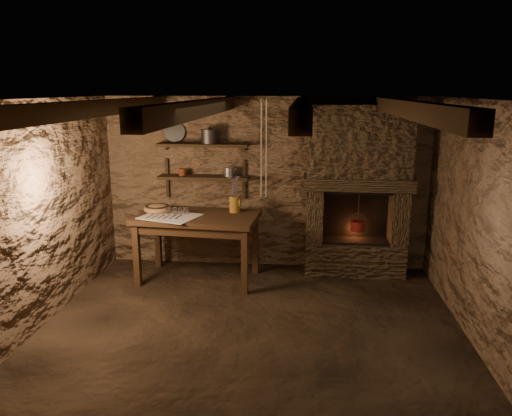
# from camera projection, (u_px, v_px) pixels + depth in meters

# --- Properties ---
(floor) EXTENTS (4.50, 4.50, 0.00)m
(floor) POSITION_uv_depth(u_px,v_px,m) (251.00, 327.00, 5.35)
(floor) COLOR black
(floor) RESTS_ON ground
(back_wall) EXTENTS (4.50, 0.04, 2.40)m
(back_wall) POSITION_uv_depth(u_px,v_px,m) (266.00, 183.00, 7.01)
(back_wall) COLOR brown
(back_wall) RESTS_ON floor
(front_wall) EXTENTS (4.50, 0.04, 2.40)m
(front_wall) POSITION_uv_depth(u_px,v_px,m) (217.00, 301.00, 3.14)
(front_wall) COLOR brown
(front_wall) RESTS_ON floor
(left_wall) EXTENTS (0.04, 4.00, 2.40)m
(left_wall) POSITION_uv_depth(u_px,v_px,m) (40.00, 214.00, 5.28)
(left_wall) COLOR brown
(left_wall) RESTS_ON floor
(right_wall) EXTENTS (0.04, 4.00, 2.40)m
(right_wall) POSITION_uv_depth(u_px,v_px,m) (479.00, 225.00, 4.87)
(right_wall) COLOR brown
(right_wall) RESTS_ON floor
(ceiling) EXTENTS (4.50, 4.00, 0.04)m
(ceiling) POSITION_uv_depth(u_px,v_px,m) (250.00, 99.00, 4.79)
(ceiling) COLOR black
(ceiling) RESTS_ON back_wall
(beam_far_left) EXTENTS (0.14, 3.95, 0.16)m
(beam_far_left) POSITION_uv_depth(u_px,v_px,m) (100.00, 108.00, 4.95)
(beam_far_left) COLOR black
(beam_far_left) RESTS_ON ceiling
(beam_mid_left) EXTENTS (0.14, 3.95, 0.16)m
(beam_mid_left) POSITION_uv_depth(u_px,v_px,m) (199.00, 108.00, 4.86)
(beam_mid_left) COLOR black
(beam_mid_left) RESTS_ON ceiling
(beam_mid_right) EXTENTS (0.14, 3.95, 0.16)m
(beam_mid_right) POSITION_uv_depth(u_px,v_px,m) (302.00, 109.00, 4.77)
(beam_mid_right) COLOR black
(beam_mid_right) RESTS_ON ceiling
(beam_far_right) EXTENTS (0.14, 3.95, 0.16)m
(beam_far_right) POSITION_uv_depth(u_px,v_px,m) (409.00, 109.00, 4.68)
(beam_far_right) COLOR black
(beam_far_right) RESTS_ON ceiling
(shelf_lower) EXTENTS (1.25, 0.30, 0.04)m
(shelf_lower) POSITION_uv_depth(u_px,v_px,m) (204.00, 177.00, 6.91)
(shelf_lower) COLOR black
(shelf_lower) RESTS_ON back_wall
(shelf_upper) EXTENTS (1.25, 0.30, 0.04)m
(shelf_upper) POSITION_uv_depth(u_px,v_px,m) (203.00, 145.00, 6.80)
(shelf_upper) COLOR black
(shelf_upper) RESTS_ON back_wall
(hearth) EXTENTS (1.43, 0.51, 2.30)m
(hearth) POSITION_uv_depth(u_px,v_px,m) (357.00, 186.00, 6.66)
(hearth) COLOR #34271A
(hearth) RESTS_ON floor
(work_table) EXTENTS (1.64, 1.03, 0.90)m
(work_table) POSITION_uv_depth(u_px,v_px,m) (198.00, 245.00, 6.60)
(work_table) COLOR #322011
(work_table) RESTS_ON floor
(linen_cloth) EXTENTS (0.83, 0.75, 0.01)m
(linen_cloth) POSITION_uv_depth(u_px,v_px,m) (170.00, 216.00, 6.40)
(linen_cloth) COLOR silver
(linen_cloth) RESTS_ON work_table
(pewter_cutlery_row) EXTENTS (0.61, 0.40, 0.01)m
(pewter_cutlery_row) POSITION_uv_depth(u_px,v_px,m) (170.00, 216.00, 6.37)
(pewter_cutlery_row) COLOR gray
(pewter_cutlery_row) RESTS_ON linen_cloth
(drinking_glasses) EXTENTS (0.22, 0.07, 0.09)m
(drinking_glasses) POSITION_uv_depth(u_px,v_px,m) (174.00, 210.00, 6.51)
(drinking_glasses) COLOR white
(drinking_glasses) RESTS_ON linen_cloth
(stoneware_jug) EXTENTS (0.16, 0.15, 0.49)m
(stoneware_jug) POSITION_uv_depth(u_px,v_px,m) (235.00, 197.00, 6.59)
(stoneware_jug) COLOR #99681D
(stoneware_jug) RESTS_ON work_table
(wooden_bowl) EXTENTS (0.45, 0.45, 0.13)m
(wooden_bowl) POSITION_uv_depth(u_px,v_px,m) (157.00, 209.00, 6.63)
(wooden_bowl) COLOR #966941
(wooden_bowl) RESTS_ON work_table
(iron_stockpot) EXTENTS (0.30, 0.30, 0.17)m
(iron_stockpot) POSITION_uv_depth(u_px,v_px,m) (210.00, 137.00, 6.77)
(iron_stockpot) COLOR #2A2825
(iron_stockpot) RESTS_ON shelf_upper
(tin_pan) EXTENTS (0.31, 0.20, 0.29)m
(tin_pan) POSITION_uv_depth(u_px,v_px,m) (174.00, 132.00, 6.90)
(tin_pan) COLOR #9B9B96
(tin_pan) RESTS_ON shelf_upper
(small_kettle) EXTENTS (0.18, 0.14, 0.19)m
(small_kettle) POSITION_uv_depth(u_px,v_px,m) (229.00, 172.00, 6.86)
(small_kettle) COLOR #9B9B96
(small_kettle) RESTS_ON shelf_lower
(rusty_tin) EXTENTS (0.10, 0.10, 0.10)m
(rusty_tin) POSITION_uv_depth(u_px,v_px,m) (182.00, 172.00, 6.92)
(rusty_tin) COLOR #511F10
(rusty_tin) RESTS_ON shelf_lower
(red_pot) EXTENTS (0.26, 0.26, 0.54)m
(red_pot) POSITION_uv_depth(u_px,v_px,m) (358.00, 225.00, 6.74)
(red_pot) COLOR maroon
(red_pot) RESTS_ON hearth
(hanging_ropes) EXTENTS (0.08, 0.08, 1.20)m
(hanging_ropes) POSITION_uv_depth(u_px,v_px,m) (264.00, 149.00, 5.94)
(hanging_ropes) COLOR beige
(hanging_ropes) RESTS_ON ceiling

